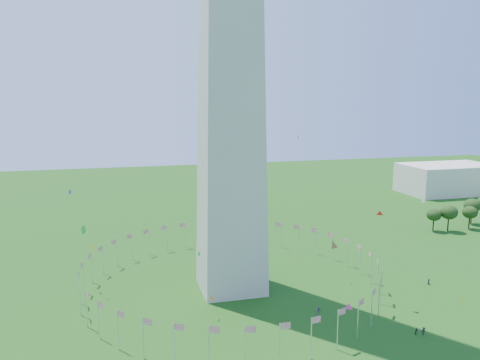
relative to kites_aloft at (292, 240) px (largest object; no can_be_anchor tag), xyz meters
name	(u,v)px	position (x,y,z in m)	size (l,w,h in m)	color
flag_ring	(231,273)	(-9.05, 22.82, -15.43)	(80.24, 80.24, 9.00)	silver
gov_building_east_a	(448,179)	(140.95, 122.82, -11.93)	(50.00, 30.00, 16.00)	beige
kites_aloft	(292,240)	(0.00, 0.00, 0.00)	(97.04, 79.81, 37.50)	red
tree_line_east	(480,214)	(105.51, 58.48, -14.83)	(53.03, 15.95, 11.48)	#254617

